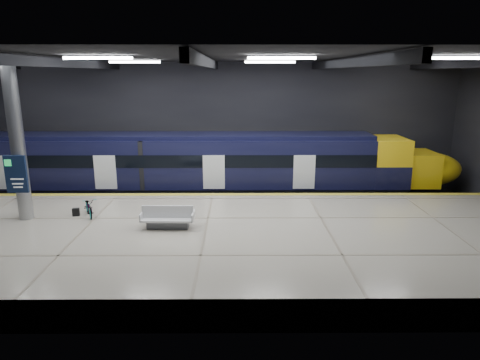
{
  "coord_description": "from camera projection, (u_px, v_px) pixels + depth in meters",
  "views": [
    {
      "loc": [
        1.31,
        -18.93,
        7.32
      ],
      "look_at": [
        1.43,
        1.5,
        2.2
      ],
      "focal_mm": 32.0,
      "sensor_mm": 36.0,
      "label": 1
    }
  ],
  "objects": [
    {
      "name": "room_shell",
      "position": [
        208.0,
        111.0,
        18.75
      ],
      "size": [
        30.1,
        16.1,
        8.05
      ],
      "color": "black",
      "rests_on": "ground"
    },
    {
      "name": "platform",
      "position": [
        206.0,
        243.0,
        17.58
      ],
      "size": [
        30.0,
        11.0,
        1.1
      ],
      "primitive_type": "cube",
      "color": "#B8B19C",
      "rests_on": "ground"
    },
    {
      "name": "ground",
      "position": [
        210.0,
        233.0,
        20.14
      ],
      "size": [
        30.0,
        30.0,
        0.0
      ],
      "primitive_type": "plane",
      "color": "black",
      "rests_on": "ground"
    },
    {
      "name": "rails",
      "position": [
        216.0,
        198.0,
        25.45
      ],
      "size": [
        30.0,
        1.52,
        0.16
      ],
      "color": "gray",
      "rests_on": "ground"
    },
    {
      "name": "train",
      "position": [
        195.0,
        166.0,
        24.96
      ],
      "size": [
        29.4,
        2.84,
        3.79
      ],
      "color": "black",
      "rests_on": "ground"
    },
    {
      "name": "pannier_bag",
      "position": [
        76.0,
        212.0,
        19.13
      ],
      "size": [
        0.33,
        0.23,
        0.35
      ],
      "primitive_type": "cube",
      "rotation": [
        0.0,
        0.0,
        0.19
      ],
      "color": "black",
      "rests_on": "platform"
    },
    {
      "name": "safety_strip",
      "position": [
        213.0,
        194.0,
        22.54
      ],
      "size": [
        30.0,
        0.4,
        0.01
      ],
      "primitive_type": "cube",
      "color": "yellow",
      "rests_on": "platform"
    },
    {
      "name": "info_column",
      "position": [
        17.0,
        143.0,
        18.01
      ],
      "size": [
        0.9,
        0.78,
        6.9
      ],
      "color": "#9EA0A5",
      "rests_on": "platform"
    },
    {
      "name": "bench",
      "position": [
        168.0,
        220.0,
        17.62
      ],
      "size": [
        2.19,
        0.94,
        0.96
      ],
      "rotation": [
        0.0,
        0.0,
        -0.02
      ],
      "color": "#595B60",
      "rests_on": "platform"
    },
    {
      "name": "bicycle",
      "position": [
        89.0,
        207.0,
        19.07
      ],
      "size": [
        1.24,
        1.72,
        0.86
      ],
      "primitive_type": "imported",
      "rotation": [
        0.0,
        0.0,
        0.46
      ],
      "color": "#99999E",
      "rests_on": "platform"
    }
  ]
}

